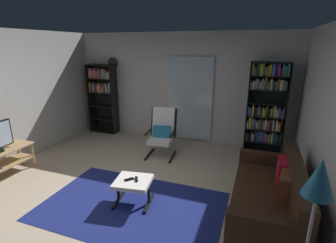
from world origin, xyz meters
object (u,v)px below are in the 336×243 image
cell_phone (129,179)px  wall_clock (113,63)px  lounge_armchair (162,131)px  ottoman (133,184)px  bookshelf_near_tv (103,91)px  bookshelf_near_sofa (266,108)px  tv_remote (136,179)px  leather_sofa (270,199)px  floor_lamp_by_sofa (316,196)px

cell_phone → wall_clock: bearing=163.5°
lounge_armchair → ottoman: lounge_armchair is taller
bookshelf_near_tv → bookshelf_near_sofa: (4.09, -0.09, -0.08)m
bookshelf_near_tv → ottoman: bearing=-49.9°
tv_remote → ottoman: bearing=-178.8°
bookshelf_near_tv → lounge_armchair: 2.31m
bookshelf_near_tv → bookshelf_near_sofa: bookshelf_near_sofa is taller
leather_sofa → tv_remote: size_ratio=13.09×
lounge_armchair → tv_remote: (0.29, -1.78, -0.14)m
bookshelf_near_sofa → tv_remote: 3.21m
bookshelf_near_sofa → floor_lamp_by_sofa: bookshelf_near_sofa is taller
lounge_armchair → floor_lamp_by_sofa: bearing=-52.2°
cell_phone → floor_lamp_by_sofa: size_ratio=0.09×
bookshelf_near_tv → ottoman: 3.64m
lounge_armchair → bookshelf_near_tv: bearing=156.1°
floor_lamp_by_sofa → lounge_armchair: bearing=127.8°
wall_clock → ottoman: bearing=-54.9°
tv_remote → floor_lamp_by_sofa: (2.03, -1.20, 0.91)m
bookshelf_near_sofa → lounge_armchair: 2.26m
tv_remote → cell_phone: tv_remote is taller
leather_sofa → wall_clock: 4.91m
bookshelf_near_sofa → lounge_armchair: bearing=-158.1°
lounge_armchair → ottoman: size_ratio=1.74×
leather_sofa → cell_phone: (-1.97, -0.34, 0.09)m
tv_remote → cell_phone: bearing=172.2°
bookshelf_near_tv → wall_clock: size_ratio=6.29×
lounge_armchair → floor_lamp_by_sofa: (2.32, -2.99, 0.76)m
cell_phone → floor_lamp_by_sofa: bearing=10.7°
bookshelf_near_tv → lounge_armchair: bookshelf_near_tv is taller
lounge_armchair → bookshelf_near_sofa: bearing=21.9°
bookshelf_near_tv → floor_lamp_by_sofa: 5.85m
ottoman → wall_clock: size_ratio=2.03×
leather_sofa → cell_phone: leather_sofa is taller
leather_sofa → ottoman: bearing=-170.2°
bookshelf_near_sofa → wall_clock: (-3.81, 0.22, 0.81)m
lounge_armchair → cell_phone: 1.84m
bookshelf_near_sofa → floor_lamp_by_sofa: size_ratio=1.25×
leather_sofa → cell_phone: bearing=-170.1°
leather_sofa → cell_phone: 2.00m
bookshelf_near_tv → tv_remote: size_ratio=12.66×
lounge_armchair → cell_phone: bearing=-84.2°
ottoman → lounge_armchair: bearing=97.6°
leather_sofa → wall_clock: size_ratio=6.50×
bookshelf_near_tv → lounge_armchair: size_ratio=1.78×
bookshelf_near_tv → leather_sofa: (4.20, -2.39, -0.82)m
tv_remote → wall_clock: 3.78m
wall_clock → leather_sofa: bearing=-32.7°
floor_lamp_by_sofa → cell_phone: bearing=151.4°
ottoman → wall_clock: 3.81m
lounge_armchair → wall_clock: bearing=149.4°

